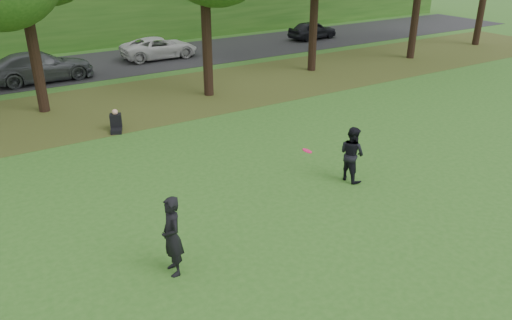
{
  "coord_description": "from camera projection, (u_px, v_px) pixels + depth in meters",
  "views": [
    {
      "loc": [
        -6.17,
        -7.96,
        6.77
      ],
      "look_at": [
        0.33,
        2.36,
        1.3
      ],
      "focal_mm": 35.0,
      "sensor_mm": 36.0,
      "label": 1
    }
  ],
  "objects": [
    {
      "name": "frisbee",
      "position": [
        307.0,
        151.0,
        13.36
      ],
      "size": [
        0.36,
        0.38,
        0.15
      ],
      "color": "#EE145B",
      "rests_on": "ground"
    },
    {
      "name": "player_left",
      "position": [
        172.0,
        236.0,
        10.65
      ],
      "size": [
        0.49,
        0.7,
        1.84
      ],
      "primitive_type": "imported",
      "rotation": [
        0.0,
        0.0,
        -1.65
      ],
      "color": "black",
      "rests_on": "ground"
    },
    {
      "name": "ground",
      "position": [
        297.0,
        247.0,
        11.91
      ],
      "size": [
        120.0,
        120.0,
        0.0
      ],
      "primitive_type": "plane",
      "color": "#2A591C",
      "rests_on": "ground"
    },
    {
      "name": "far_hedge",
      "position": [
        45.0,
        10.0,
        31.73
      ],
      "size": [
        70.0,
        3.0,
        5.0
      ],
      "primitive_type": "cube",
      "color": "#214C15",
      "rests_on": "ground"
    },
    {
      "name": "player_right",
      "position": [
        352.0,
        154.0,
        14.87
      ],
      "size": [
        0.7,
        0.87,
        1.7
      ],
      "primitive_type": "imported",
      "rotation": [
        0.0,
        0.0,
        1.65
      ],
      "color": "black",
      "rests_on": "ground"
    },
    {
      "name": "parked_cars",
      "position": [
        16.0,
        66.0,
        25.55
      ],
      "size": [
        39.24,
        4.04,
        1.53
      ],
      "color": "black",
      "rests_on": "street"
    },
    {
      "name": "street",
      "position": [
        75.0,
        68.0,
        28.12
      ],
      "size": [
        70.0,
        7.0,
        0.02
      ],
      "primitive_type": "cube",
      "color": "black",
      "rests_on": "ground"
    },
    {
      "name": "seated_person",
      "position": [
        116.0,
        123.0,
        18.93
      ],
      "size": [
        0.64,
        0.83,
        0.83
      ],
      "rotation": [
        0.0,
        0.0,
        -0.36
      ],
      "color": "black",
      "rests_on": "ground"
    },
    {
      "name": "leaf_litter",
      "position": [
        121.0,
        105.0,
        21.95
      ],
      "size": [
        60.0,
        7.0,
        0.01
      ],
      "primitive_type": "cube",
      "color": "#423B17",
      "rests_on": "ground"
    }
  ]
}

